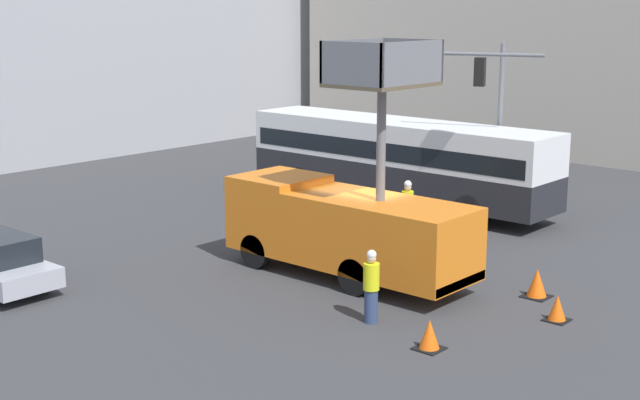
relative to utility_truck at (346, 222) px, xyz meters
The scene contains 10 objects.
ground_plane 1.88m from the utility_truck, ahead, with size 120.00×120.00×0.00m, color #38383A.
building_backdrop_side 26.64m from the utility_truck, 13.06° to the left, with size 10.00×28.00×11.04m.
utility_truck is the anchor object (origin of this frame).
city_bus 9.21m from the utility_truck, 27.86° to the left, with size 2.54×12.27×3.14m.
traffic_light_pole 8.91m from the utility_truck, ahead, with size 3.53×3.28×5.97m.
road_worker_near_truck 3.62m from the utility_truck, 130.88° to the right, with size 0.38×0.38×1.77m.
road_worker_directing 4.67m from the utility_truck, 15.03° to the left, with size 0.38×0.38×1.88m.
traffic_cone_near_truck 6.08m from the utility_truck, 83.53° to the right, with size 0.55×0.55×0.63m.
traffic_cone_mid_road 5.58m from the utility_truck, 120.95° to the right, with size 0.59×0.59×0.67m.
traffic_cone_far_side 5.23m from the utility_truck, 67.79° to the right, with size 0.66×0.66×0.75m.
Camera 1 is at (-19.04, -14.95, 7.34)m, focal length 50.00 mm.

